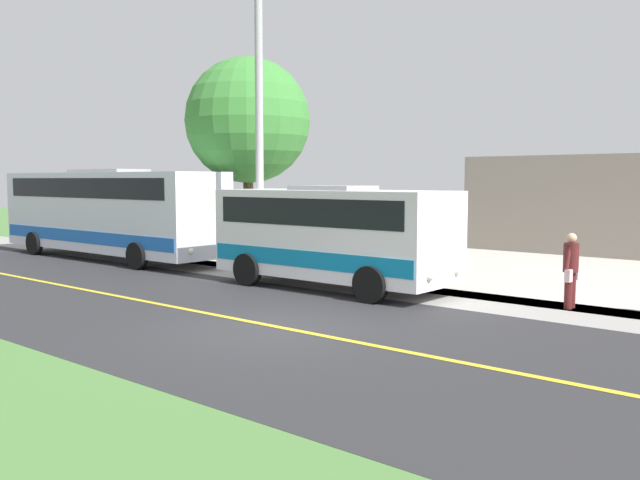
# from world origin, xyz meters

# --- Properties ---
(ground_plane) EXTENTS (120.00, 120.00, 0.00)m
(ground_plane) POSITION_xyz_m (0.00, 0.00, 0.00)
(ground_plane) COLOR #477238
(road_surface) EXTENTS (8.00, 100.00, 0.01)m
(road_surface) POSITION_xyz_m (0.00, 0.00, 0.00)
(road_surface) COLOR #28282B
(road_surface) RESTS_ON ground
(sidewalk) EXTENTS (2.40, 100.00, 0.01)m
(sidewalk) POSITION_xyz_m (-5.20, 0.00, 0.00)
(sidewalk) COLOR gray
(sidewalk) RESTS_ON ground
(parking_lot_surface) EXTENTS (14.00, 36.00, 0.01)m
(parking_lot_surface) POSITION_xyz_m (-12.40, 3.00, 0.00)
(parking_lot_surface) COLOR #B2ADA3
(parking_lot_surface) RESTS_ON ground
(road_centre_line) EXTENTS (0.16, 100.00, 0.00)m
(road_centre_line) POSITION_xyz_m (0.00, 0.00, 0.01)
(road_centre_line) COLOR gold
(road_centre_line) RESTS_ON ground
(shuttle_bus_front) EXTENTS (2.60, 6.86, 2.77)m
(shuttle_bus_front) POSITION_xyz_m (-4.48, -2.28, 1.53)
(shuttle_bus_front) COLOR white
(shuttle_bus_front) RESTS_ON ground
(transit_bus_rear) EXTENTS (2.61, 10.99, 3.30)m
(transit_bus_rear) POSITION_xyz_m (-4.48, -12.90, 1.81)
(transit_bus_rear) COLOR silver
(transit_bus_rear) RESTS_ON ground
(pedestrian_with_bags) EXTENTS (0.72, 0.34, 1.73)m
(pedestrian_with_bags) POSITION_xyz_m (-5.72, 3.67, 0.93)
(pedestrian_with_bags) COLOR #4C1919
(pedestrian_with_bags) RESTS_ON ground
(street_light_pole) EXTENTS (1.97, 0.24, 8.62)m
(street_light_pole) POSITION_xyz_m (-4.88, -5.56, 4.72)
(street_light_pole) COLOR #9E9EA3
(street_light_pole) RESTS_ON ground
(tree_curbside) EXTENTS (4.46, 4.46, 7.25)m
(tree_curbside) POSITION_xyz_m (-7.40, -8.55, 5.01)
(tree_curbside) COLOR brown
(tree_curbside) RESTS_ON ground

